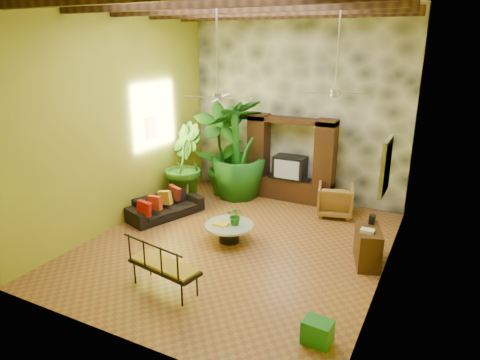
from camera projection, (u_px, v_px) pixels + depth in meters
The scene contains 22 objects.
ground at pixel (237, 244), 9.25m from camera, with size 7.00×7.00×0.00m, color brown.
back_wall at pixel (297, 107), 11.44m from camera, with size 6.00×0.02×5.00m, color #A3A726.
left_wall at pixel (121, 118), 9.77m from camera, with size 0.02×7.00×5.00m, color #A3A726.
right_wall at pixel (395, 147), 7.18m from camera, with size 0.02×7.00×5.00m, color #A3A726.
stone_accent_wall at pixel (296, 107), 11.39m from camera, with size 5.98×0.10×4.98m, color #373A3F.
ceiling_beams at pixel (237, 7), 7.76m from camera, with size 5.95×5.36×0.22m.
entertainment_center at pixel (290, 165), 11.61m from camera, with size 2.40×0.55×2.30m.
ceiling_fan_front at pixel (218, 85), 7.94m from camera, with size 1.28×1.28×1.86m.
ceiling_fan_back at pixel (336, 82), 8.52m from camera, with size 1.28×1.28×1.86m.
wall_art_mask at pixel (151, 128), 10.72m from camera, with size 0.06×0.32×0.55m, color #BB7B16.
wall_art_painting at pixel (386, 167), 6.75m from camera, with size 0.06×0.70×0.90m, color #2A559A.
sofa at pixel (166, 206), 10.63m from camera, with size 1.90×0.74×0.55m, color black.
wicker_armchair at pixel (335, 200), 10.69m from camera, with size 0.84×0.87×0.79m, color olive.
tall_plant_a at pixel (220, 150), 11.87m from camera, with size 1.37×0.93×2.60m, color #25681B.
tall_plant_b at pixel (183, 164), 11.40m from camera, with size 1.18×0.95×2.14m, color #2B681B.
tall_plant_c at pixel (238, 149), 11.67m from camera, with size 1.53×1.53×2.74m, color #1A5C18.
coffee_table at pixel (229, 230), 9.31m from camera, with size 1.07×1.07×0.40m.
centerpiece_plant at pixel (236, 216), 9.21m from camera, with size 0.36×0.31×0.40m, color #21661B.
yellow_tray at pixel (221, 224), 9.24m from camera, with size 0.31×0.22×0.03m, color yellow.
iron_bench at pixel (161, 264), 7.33m from camera, with size 1.44×0.73×0.57m.
side_console at pixel (368, 246), 8.35m from camera, with size 0.42×0.94×0.75m, color #3D2413.
green_bin at pixel (317, 332), 6.18m from camera, with size 0.42×0.31×0.37m, color #1E742C.
Camera 1 is at (3.85, -7.42, 4.20)m, focal length 32.00 mm.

